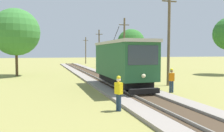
% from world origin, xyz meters
% --- Properties ---
extents(red_tram, '(2.60, 8.54, 4.79)m').
position_xyz_m(red_tram, '(0.00, 20.87, 2.19)').
color(red_tram, '#235633').
rests_on(red_tram, rail_right).
extents(utility_pole_mid, '(1.40, 0.29, 8.37)m').
position_xyz_m(utility_pole_mid, '(4.48, 21.36, 4.28)').
color(utility_pole_mid, brown).
rests_on(utility_pole_mid, ground).
extents(utility_pole_far, '(1.40, 0.47, 7.54)m').
position_xyz_m(utility_pole_far, '(4.48, 32.80, 3.87)').
color(utility_pole_far, brown).
rests_on(utility_pole_far, ground).
extents(utility_pole_distant, '(1.40, 0.47, 7.33)m').
position_xyz_m(utility_pole_distant, '(4.48, 47.05, 3.76)').
color(utility_pole_distant, brown).
rests_on(utility_pole_distant, ground).
extents(utility_pole_horizon, '(1.40, 0.55, 6.81)m').
position_xyz_m(utility_pole_horizon, '(4.48, 61.69, 3.50)').
color(utility_pole_horizon, brown).
rests_on(utility_pole_horizon, ground).
extents(track_worker, '(0.37, 0.44, 1.78)m').
position_xyz_m(track_worker, '(-2.49, 14.37, 0.98)').
color(track_worker, navy).
rests_on(track_worker, ground).
extents(second_worker, '(0.44, 0.35, 1.78)m').
position_xyz_m(second_worker, '(2.85, 18.17, 0.98)').
color(second_worker, navy).
rests_on(second_worker, ground).
extents(tree_left_near, '(5.76, 5.76, 8.30)m').
position_xyz_m(tree_left_near, '(-9.21, 33.95, 5.41)').
color(tree_left_near, '#4C3823').
rests_on(tree_left_near, ground).
extents(tree_right_near, '(5.11, 5.11, 7.20)m').
position_xyz_m(tree_right_near, '(9.46, 42.77, 4.64)').
color(tree_right_near, '#4C3823').
rests_on(tree_right_near, ground).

